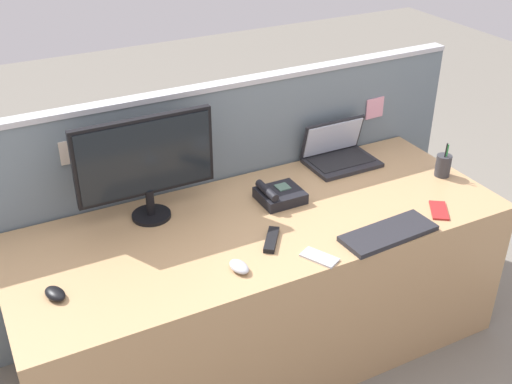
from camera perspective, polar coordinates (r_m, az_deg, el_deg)
ground_plane at (r=3.13m, az=0.43°, el=-13.75°), size 10.00×10.00×0.00m
desk at (r=2.89m, az=0.46°, el=-8.64°), size 2.15×0.83×0.71m
cubicle_divider at (r=3.10m, az=-3.45°, el=-0.48°), size 2.62×0.08×1.18m
desktop_monitor at (r=2.63m, az=-10.00°, el=2.79°), size 0.59×0.17×0.46m
laptop at (r=3.18m, az=7.49°, el=3.55°), size 0.34×0.25×0.21m
desk_phone at (r=2.82m, az=2.09°, el=-0.26°), size 0.19×0.17×0.09m
keyboard_main at (r=2.65m, az=11.94°, el=-3.68°), size 0.42×0.18×0.02m
computer_mouse_right_hand at (r=2.39m, az=-1.54°, el=-6.79°), size 0.07×0.11×0.03m
computer_mouse_left_hand at (r=2.38m, az=-17.79°, el=-8.78°), size 0.09×0.11×0.03m
pen_cup at (r=3.15m, az=16.64°, el=2.34°), size 0.07×0.07×0.18m
cell_phone_silver_slab at (r=2.47m, az=5.79°, el=-5.93°), size 0.13×0.16×0.01m
cell_phone_red_case at (r=2.87m, az=16.29°, el=-1.61°), size 0.14×0.16×0.01m
tv_remote at (r=2.55m, az=1.42°, el=-4.35°), size 0.14×0.16×0.02m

